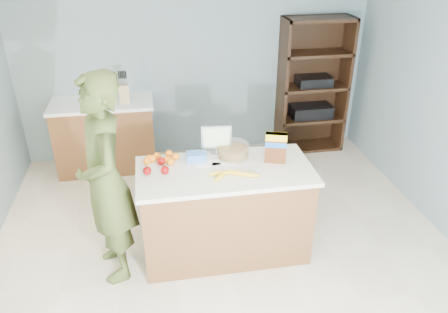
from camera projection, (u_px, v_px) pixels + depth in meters
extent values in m
cube|color=beige|center=(231.00, 270.00, 4.01)|extent=(4.50, 5.00, 0.02)
cube|color=gray|center=(195.00, 62.00, 5.60)|extent=(4.50, 0.02, 2.50)
cube|color=brown|center=(225.00, 213.00, 4.07)|extent=(1.50, 0.70, 0.86)
cube|color=silver|center=(225.00, 171.00, 3.86)|extent=(1.56, 0.76, 0.04)
cube|color=black|center=(225.00, 245.00, 4.25)|extent=(1.46, 0.66, 0.10)
cube|color=brown|center=(106.00, 137.00, 5.54)|extent=(1.20, 0.60, 0.86)
cube|color=white|center=(101.00, 103.00, 5.33)|extent=(1.24, 0.62, 0.04)
cube|color=black|center=(308.00, 82.00, 5.99)|extent=(0.90, 0.04, 1.80)
cube|color=black|center=(282.00, 88.00, 5.76)|extent=(0.04, 0.40, 1.80)
cube|color=black|center=(343.00, 85.00, 5.89)|extent=(0.04, 0.40, 1.80)
cube|color=black|center=(307.00, 145.00, 6.24)|extent=(0.90, 0.40, 0.04)
cube|color=black|center=(310.00, 118.00, 6.04)|extent=(0.90, 0.40, 0.04)
cube|color=black|center=(313.00, 87.00, 5.83)|extent=(0.90, 0.40, 0.04)
cube|color=black|center=(316.00, 53.00, 5.62)|extent=(0.90, 0.40, 0.04)
cube|color=black|center=(320.00, 19.00, 5.42)|extent=(0.90, 0.40, 0.04)
cube|color=black|center=(311.00, 111.00, 5.99)|extent=(0.55, 0.32, 0.16)
cube|color=black|center=(314.00, 81.00, 5.79)|extent=(0.45, 0.30, 0.12)
imported|color=#3D491E|center=(106.00, 181.00, 3.61)|extent=(0.60, 0.77, 1.87)
cube|color=tan|center=(124.00, 94.00, 5.26)|extent=(0.12, 0.10, 0.22)
cylinder|color=black|center=(120.00, 81.00, 5.18)|extent=(0.02, 0.02, 0.09)
cylinder|color=black|center=(121.00, 81.00, 5.19)|extent=(0.02, 0.02, 0.09)
cylinder|color=black|center=(123.00, 81.00, 5.19)|extent=(0.02, 0.02, 0.09)
cylinder|color=black|center=(125.00, 81.00, 5.19)|extent=(0.02, 0.02, 0.09)
cylinder|color=black|center=(126.00, 81.00, 5.19)|extent=(0.02, 0.02, 0.09)
cube|color=white|center=(208.00, 163.00, 3.94)|extent=(0.23, 0.13, 0.00)
cube|color=white|center=(224.00, 166.00, 3.91)|extent=(0.24, 0.15, 0.00)
ellipsoid|color=yellow|center=(220.00, 173.00, 3.75)|extent=(0.19, 0.04, 0.04)
ellipsoid|color=yellow|center=(220.00, 176.00, 3.70)|extent=(0.16, 0.18, 0.04)
ellipsoid|color=yellow|center=(235.00, 173.00, 3.75)|extent=(0.19, 0.13, 0.04)
ellipsoid|color=yellow|center=(249.00, 175.00, 3.72)|extent=(0.20, 0.11, 0.04)
sphere|color=#840706|center=(161.00, 161.00, 3.90)|extent=(0.07, 0.07, 0.07)
sphere|color=#840706|center=(165.00, 170.00, 3.76)|extent=(0.07, 0.07, 0.07)
sphere|color=#840706|center=(147.00, 171.00, 3.75)|extent=(0.07, 0.07, 0.07)
sphere|color=orange|center=(147.00, 161.00, 3.91)|extent=(0.07, 0.07, 0.07)
sphere|color=orange|center=(157.00, 156.00, 4.00)|extent=(0.07, 0.07, 0.07)
sphere|color=orange|center=(171.00, 162.00, 3.90)|extent=(0.07, 0.07, 0.07)
sphere|color=orange|center=(176.00, 156.00, 3.99)|extent=(0.07, 0.07, 0.07)
sphere|color=orange|center=(149.00, 158.00, 3.96)|extent=(0.07, 0.07, 0.07)
sphere|color=orange|center=(168.00, 160.00, 3.94)|extent=(0.07, 0.07, 0.07)
sphere|color=orange|center=(169.00, 153.00, 4.04)|extent=(0.07, 0.07, 0.07)
sphere|color=orange|center=(153.00, 159.00, 3.95)|extent=(0.07, 0.07, 0.07)
cube|color=blue|center=(196.00, 157.00, 3.97)|extent=(0.19, 0.13, 0.08)
cylinder|color=#267219|center=(233.00, 152.00, 4.04)|extent=(0.27, 0.27, 0.09)
cylinder|color=white|center=(233.00, 150.00, 4.03)|extent=(0.30, 0.30, 0.13)
cylinder|color=silver|center=(216.00, 153.00, 4.12)|extent=(0.12, 0.12, 0.01)
cylinder|color=silver|center=(216.00, 150.00, 4.11)|extent=(0.02, 0.02, 0.05)
cube|color=silver|center=(216.00, 137.00, 4.04)|extent=(0.28, 0.06, 0.22)
cube|color=yellow|center=(216.00, 138.00, 4.02)|extent=(0.24, 0.03, 0.18)
cube|color=#592B14|center=(276.00, 148.00, 3.90)|extent=(0.20, 0.12, 0.28)
cube|color=yellow|center=(276.00, 137.00, 3.85)|extent=(0.20, 0.12, 0.06)
cube|color=blue|center=(276.00, 144.00, 3.88)|extent=(0.20, 0.12, 0.05)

